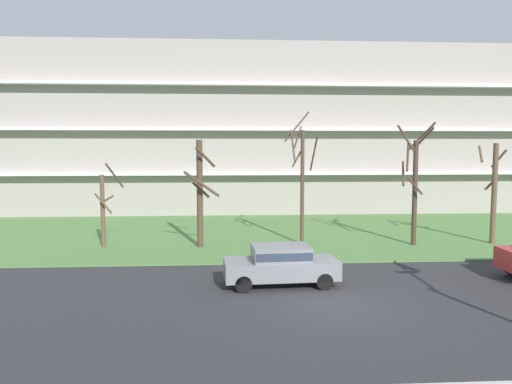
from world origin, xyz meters
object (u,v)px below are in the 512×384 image
object	(u,v)px
tree_far_right	(493,190)
tree_far_left	(104,208)
tree_center	(302,178)
sedan_gray_near_left	(281,263)
tree_left	(200,192)
tree_right	(414,183)

from	to	relation	value
tree_far_right	tree_far_left	bearing A→B (deg)	179.22
tree_far_left	tree_center	world-z (taller)	tree_center
tree_far_left	sedan_gray_near_left	world-z (taller)	tree_far_left
tree_far_left	tree_center	size ratio (longest dim) A/B	0.62
tree_left	tree_right	bearing A→B (deg)	-0.17
tree_left	sedan_gray_near_left	bearing A→B (deg)	-64.50
tree_center	sedan_gray_near_left	size ratio (longest dim) A/B	1.64
tree_center	sedan_gray_near_left	distance (m)	8.56
sedan_gray_near_left	tree_far_left	bearing A→B (deg)	-45.16
tree_left	tree_center	size ratio (longest dim) A/B	0.78
tree_center	tree_right	bearing A→B (deg)	-5.37
tree_far_right	tree_left	bearing A→B (deg)	-179.66
tree_right	sedan_gray_near_left	world-z (taller)	tree_right
tree_far_left	tree_left	size ratio (longest dim) A/B	0.80
tree_center	sedan_gray_near_left	xyz separation A→B (m)	(-2.02, -7.82, -2.83)
tree_right	tree_far_right	bearing A→B (deg)	1.63
tree_far_left	tree_center	distance (m)	10.72
tree_right	sedan_gray_near_left	size ratio (longest dim) A/B	1.50
tree_right	tree_center	bearing A→B (deg)	174.63
tree_center	tree_far_right	bearing A→B (deg)	-2.38
tree_left	tree_right	size ratio (longest dim) A/B	0.86
tree_right	tree_far_left	bearing A→B (deg)	178.56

